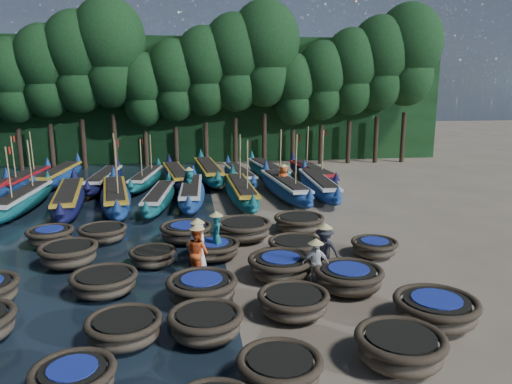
{
  "coord_description": "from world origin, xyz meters",
  "views": [
    {
      "loc": [
        -1.19,
        -18.88,
        6.56
      ],
      "look_at": [
        1.95,
        4.47,
        1.3
      ],
      "focal_mm": 35.0,
      "sensor_mm": 36.0,
      "label": 1
    }
  ],
  "objects": [
    {
      "name": "ground",
      "position": [
        0.0,
        0.0,
        0.0
      ],
      "size": [
        120.0,
        120.0,
        0.0
      ],
      "primitive_type": "plane",
      "color": "#7C6E5A",
      "rests_on": "ground"
    },
    {
      "name": "foliage_wall",
      "position": [
        0.0,
        23.5,
        5.0
      ],
      "size": [
        40.0,
        3.0,
        10.0
      ],
      "primitive_type": "cube",
      "color": "black",
      "rests_on": "ground"
    },
    {
      "name": "coracle_1",
      "position": [
        -3.75,
        -9.09,
        0.42
      ],
      "size": [
        1.83,
        1.83,
        0.72
      ],
      "rotation": [
        0.0,
        0.0,
        0.06
      ],
      "color": "#4D4030",
      "rests_on": "ground"
    },
    {
      "name": "coracle_3",
      "position": [
        0.61,
        -9.33,
        0.43
      ],
      "size": [
        2.27,
        2.27,
        0.76
      ],
      "rotation": [
        0.0,
        0.0,
        0.38
      ],
      "color": "#4D4030",
      "rests_on": "ground"
    },
    {
      "name": "coracle_4",
      "position": [
        3.55,
        -8.87,
        0.47
      ],
      "size": [
        2.26,
        2.26,
        0.83
      ],
      "rotation": [
        0.0,
        0.0,
        -0.15
      ],
      "color": "#4D4030",
      "rests_on": "ground"
    },
    {
      "name": "coracle_6",
      "position": [
        -2.97,
        -6.95,
        0.41
      ],
      "size": [
        1.98,
        1.98,
        0.72
      ],
      "rotation": [
        0.0,
        0.0,
        0.04
      ],
      "color": "#4D4030",
      "rests_on": "ground"
    },
    {
      "name": "coracle_7",
      "position": [
        -0.91,
        -7.02,
        0.45
      ],
      "size": [
        2.03,
        2.03,
        0.78
      ],
      "rotation": [
        0.0,
        0.0,
        -0.13
      ],
      "color": "#4D4030",
      "rests_on": "ground"
    },
    {
      "name": "coracle_8",
      "position": [
        1.61,
        -6.0,
        0.41
      ],
      "size": [
        2.3,
        2.3,
        0.72
      ],
      "rotation": [
        0.0,
        0.0,
        0.22
      ],
      "color": "#4D4030",
      "rests_on": "ground"
    },
    {
      "name": "coracle_9",
      "position": [
        5.35,
        -7.08,
        0.46
      ],
      "size": [
        2.34,
        2.34,
        0.8
      ],
      "rotation": [
        0.0,
        0.0,
        0.01
      ],
      "color": "#4D4030",
      "rests_on": "ground"
    },
    {
      "name": "coracle_11",
      "position": [
        -3.96,
        -3.79,
        0.41
      ],
      "size": [
        2.33,
        2.33,
        0.71
      ],
      "rotation": [
        0.0,
        0.0,
        -0.22
      ],
      "color": "#4D4030",
      "rests_on": "ground"
    },
    {
      "name": "coracle_12",
      "position": [
        -0.95,
        -4.88,
        0.48
      ],
      "size": [
        2.31,
        2.31,
        0.83
      ],
      "rotation": [
        0.0,
        0.0,
        0.18
      ],
      "color": "#4D4030",
      "rests_on": "ground"
    },
    {
      "name": "coracle_13",
      "position": [
        1.75,
        -3.28,
        0.46
      ],
      "size": [
        2.68,
        2.68,
        0.8
      ],
      "rotation": [
        0.0,
        0.0,
        -0.37
      ],
      "color": "#4D4030",
      "rests_on": "ground"
    },
    {
      "name": "coracle_14",
      "position": [
        3.7,
        -4.57,
        0.45
      ],
      "size": [
        2.51,
        2.51,
        0.78
      ],
      "rotation": [
        0.0,
        0.0,
        -0.24
      ],
      "color": "#4D4030",
      "rests_on": "ground"
    },
    {
      "name": "coracle_15",
      "position": [
        -5.61,
        -1.14,
        0.48
      ],
      "size": [
        2.11,
        2.11,
        0.83
      ],
      "rotation": [
        0.0,
        0.0,
        0.03
      ],
      "color": "#4D4030",
      "rests_on": "ground"
    },
    {
      "name": "coracle_16",
      "position": [
        -2.62,
        -1.49,
        0.37
      ],
      "size": [
        2.04,
        2.04,
        0.64
      ],
      "rotation": [
        0.0,
        0.0,
        -0.38
      ],
      "color": "#4D4030",
      "rests_on": "ground"
    },
    {
      "name": "coracle_17",
      "position": [
        -0.42,
        -1.01,
        0.39
      ],
      "size": [
        2.48,
        2.48,
        0.67
      ],
      "rotation": [
        0.0,
        0.0,
        0.4
      ],
      "color": "#4D4030",
      "rests_on": "ground"
    },
    {
      "name": "coracle_18",
      "position": [
        2.68,
        -1.22,
        0.4
      ],
      "size": [
        2.3,
        2.3,
        0.7
      ],
      "rotation": [
        0.0,
        0.0,
        0.21
      ],
      "color": "#4D4030",
      "rests_on": "ground"
    },
    {
      "name": "coracle_19",
      "position": [
        5.68,
        -1.59,
        0.38
      ],
      "size": [
        1.87,
        1.87,
        0.65
      ],
      "rotation": [
        0.0,
        0.0,
        0.14
      ],
      "color": "#4D4030",
      "rests_on": "ground"
    },
    {
      "name": "coracle_20",
      "position": [
        -6.88,
        1.32,
        0.44
      ],
      "size": [
        2.24,
        2.24,
        0.75
      ],
      "rotation": [
        0.0,
        0.0,
        0.38
      ],
      "color": "#4D4030",
      "rests_on": "ground"
    },
    {
      "name": "coracle_21",
      "position": [
        -4.87,
        1.61,
        0.38
      ],
      "size": [
        2.18,
        2.18,
        0.67
      ],
      "rotation": [
        0.0,
        0.0,
        0.19
      ],
      "color": "#4D4030",
      "rests_on": "ground"
    },
    {
      "name": "coracle_22",
      "position": [
        -1.42,
        1.2,
        0.43
      ],
      "size": [
        2.19,
        2.19,
        0.74
      ],
      "rotation": [
        0.0,
        0.0,
        -0.01
      ],
      "color": "#4D4030",
      "rests_on": "ground"
    },
    {
      "name": "coracle_23",
      "position": [
        0.96,
        1.07,
        0.48
      ],
      "size": [
        2.56,
        2.56,
        0.84
      ],
      "rotation": [
        0.0,
        0.0,
        0.19
      ],
      "color": "#4D4030",
      "rests_on": "ground"
    },
    {
      "name": "coracle_24",
      "position": [
        3.53,
        1.91,
        0.43
      ],
      "size": [
        2.74,
        2.74,
        0.75
      ],
      "rotation": [
        0.0,
        0.0,
        -0.41
      ],
      "color": "#4D4030",
      "rests_on": "ground"
    },
    {
      "name": "long_boat_1",
      "position": [
        -9.77,
        7.38,
        0.56
      ],
      "size": [
        1.97,
        8.31,
        3.53
      ],
      "rotation": [
        0.0,
        0.0,
        -0.06
      ],
      "color": "#105B55",
      "rests_on": "ground"
    },
    {
      "name": "long_boat_2",
      "position": [
        -7.45,
        7.24,
        0.6
      ],
      "size": [
        2.75,
        8.85,
        1.57
      ],
      "rotation": [
        0.0,
        0.0,
        0.14
      ],
      "color": "#0F0F37",
      "rests_on": "ground"
    },
    {
      "name": "long_boat_3",
      "position": [
        -5.12,
        7.39,
        0.61
      ],
      "size": [
        2.9,
        8.88,
        3.82
      ],
      "rotation": [
        0.0,
        0.0,
        0.16
      ],
      "color": "navy",
      "rests_on": "ground"
    },
    {
      "name": "long_boat_4",
      "position": [
        -2.86,
        7.23,
        0.5
      ],
      "size": [
        2.11,
        7.42,
        1.31
      ],
      "rotation": [
        0.0,
        0.0,
        -0.11
      ],
      "color": "#105B55",
      "rests_on": "ground"
    },
    {
      "name": "long_boat_5",
      "position": [
        -1.15,
        8.01,
        0.56
      ],
      "size": [
        1.79,
        8.38,
        1.48
      ],
      "rotation": [
        0.0,
        0.0,
        -0.04
      ],
      "color": "navy",
      "rests_on": "ground"
    },
    {
      "name": "long_boat_6",
      "position": [
        1.59,
        7.82,
        0.58
      ],
      "size": [
        1.76,
        8.55,
        3.63
      ],
      "rotation": [
        0.0,
        0.0,
        0.03
      ],
      "color": "#105B55",
      "rests_on": "ground"
    },
    {
      "name": "long_boat_7",
      "position": [
        4.16,
        8.56,
        0.6
      ],
      "size": [
        2.47,
        8.9,
        3.8
      ],
      "rotation": [
        0.0,
        0.0,
        0.11
      ],
      "color": "navy",
      "rests_on": "ground"
    },
    {
      "name": "long_boat_8",
      "position": [
        6.24,
        8.89,
        0.58
      ],
      "size": [
        1.72,
        8.67,
        1.53
      ],
      "rotation": [
        0.0,
        0.0,
        -0.02
      ],
      "color": "navy",
      "rests_on": "ground"
    },
    {
      "name": "long_boat_9",
      "position": [
        -11.29,
        12.86,
        0.55
      ],
      "size": [
        2.16,
        8.15,
        3.48
      ],
      "rotation": [
        0.0,
        0.0,
        -0.09
      ],
      "color": "navy",
      "rests_on": "ground"
    },
    {
      "name": "long_boat_10",
      "position": [
        -9.58,
        14.1,
        0.58
      ],
      "size": [
        2.25,
        8.58,
        1.52
      ],
      "rotation": [
        0.0,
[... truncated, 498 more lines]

